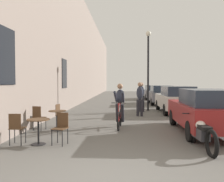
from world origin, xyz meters
The scene contains 16 objects.
building_facade_left centered at (-3.45, 14.00, 4.55)m, with size 0.54×68.00×9.10m.
cafe_table_near centered at (-2.11, 2.68, 0.52)m, with size 0.64×0.64×0.72m.
cafe_chair_near_toward_street centered at (-1.48, 2.75, 0.52)m, with size 0.46×0.46×0.89m.
cafe_chair_near_toward_wall centered at (-2.70, 2.60, 0.52)m, with size 0.38×0.38×0.89m.
cafe_table_mid centered at (-2.12, 4.74, 0.52)m, with size 0.64×0.64×0.72m.
cafe_chair_mid_toward_street centered at (-2.80, 4.67, 0.52)m, with size 0.46×0.46×0.89m.
cafe_chair_mid_toward_wall centered at (-2.19, 5.44, 0.52)m, with size 0.45×0.45×0.89m.
cyclist_on_bicycle centered at (0.15, 5.44, 0.81)m, with size 0.52×1.76×1.74m.
pedestrian_near centered at (1.15, 8.63, 0.99)m, with size 0.35×0.25×1.76m.
pedestrian_mid centered at (1.38, 10.50, 0.98)m, with size 0.37×0.28×1.75m.
street_lamp centered at (1.83, 11.12, 3.11)m, with size 0.32×0.32×4.90m.
parked_car_nearest centered at (3.11, 4.49, 0.79)m, with size 1.88×4.31×1.52m.
parked_car_second centered at (3.33, 10.16, 0.79)m, with size 1.82×4.31×1.53m.
parked_car_third centered at (3.29, 15.68, 0.78)m, with size 1.82×4.23×1.50m.
parked_car_fourth centered at (3.35, 21.39, 0.75)m, with size 1.75×4.10×1.45m.
parked_motorcycle centered at (2.34, 2.45, 0.40)m, with size 0.62×2.15×0.92m.
Camera 1 is at (0.27, -4.08, 1.75)m, focal length 39.35 mm.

